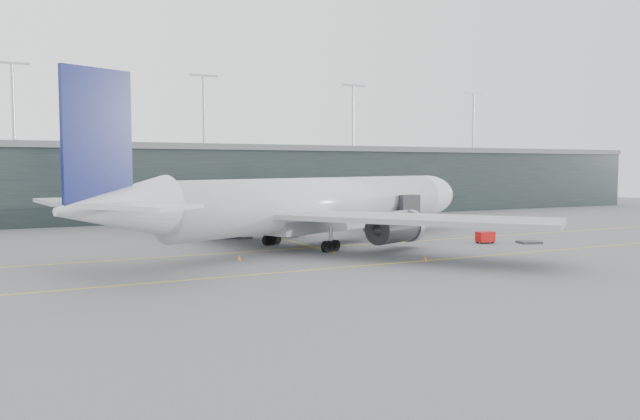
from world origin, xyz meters
name	(u,v)px	position (x,y,z in m)	size (l,w,h in m)	color
ground	(268,246)	(0.00, 0.00, 0.00)	(320.00, 320.00, 0.00)	#535357
taxiline_a	(279,250)	(0.00, -4.00, 0.01)	(160.00, 0.25, 0.02)	yellow
taxiline_b	(338,268)	(0.00, -20.00, 0.01)	(160.00, 0.25, 0.02)	yellow
taxiline_lead_main	(252,231)	(5.00, 20.00, 0.01)	(0.25, 60.00, 0.02)	yellow
terminal	(169,181)	(0.00, 58.00, 7.62)	(240.00, 36.00, 29.00)	black
main_aircraft	(319,204)	(6.63, -2.16, 5.62)	(68.38, 63.10, 20.04)	silver
jet_bridge	(329,198)	(21.74, 24.30, 4.90)	(5.74, 43.28, 6.54)	#2E2F34
gse_cart	(485,237)	(28.37, -10.43, 0.90)	(2.50, 1.73, 1.61)	#B40D0C
baggage_dolly	(529,242)	(33.86, -13.19, 0.18)	(2.93, 2.35, 0.29)	#333337
uld_a	(201,234)	(-6.19, 10.60, 0.88)	(2.12, 1.84, 1.67)	#333438
uld_b	(229,232)	(-1.94, 10.81, 0.99)	(2.23, 1.87, 1.88)	#333438
uld_c	(245,232)	(0.30, 10.04, 0.93)	(1.97, 1.60, 1.76)	#333438
cone_nose	(489,237)	(31.74, -7.40, 0.35)	(0.44, 0.44, 0.70)	#D25A0B
cone_wing_stbd	(425,258)	(11.22, -20.07, 0.33)	(0.41, 0.41, 0.65)	orange
cone_wing_port	(305,233)	(9.89, 9.66, 0.36)	(0.46, 0.46, 0.73)	#DB5A0C
cone_tail	(239,257)	(-7.60, -10.26, 0.33)	(0.42, 0.42, 0.66)	orange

